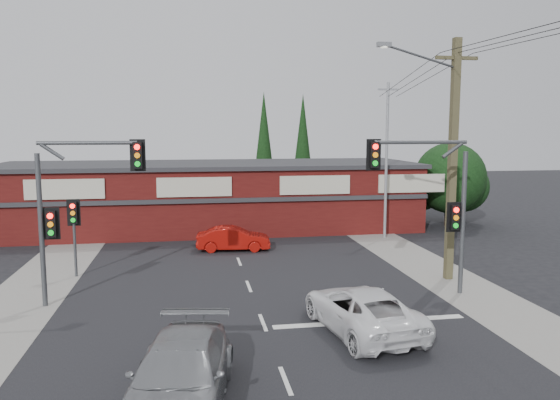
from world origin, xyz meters
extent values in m
plane|color=black|center=(0.00, 0.00, 0.00)|extent=(120.00, 120.00, 0.00)
cube|color=black|center=(0.00, 5.00, 0.01)|extent=(14.00, 70.00, 0.01)
cube|color=gray|center=(-8.50, 5.00, 0.01)|extent=(3.00, 70.00, 0.02)
cube|color=gray|center=(8.50, 5.00, 0.01)|extent=(3.00, 70.00, 0.02)
cube|color=silver|center=(3.50, -1.50, 0.01)|extent=(6.50, 0.35, 0.01)
imported|color=white|center=(2.96, -2.25, 0.71)|extent=(3.08, 5.40, 1.42)
imported|color=#929496|center=(-2.60, -6.18, 0.77)|extent=(2.98, 5.59, 1.54)
imported|color=#A21009|center=(-0.06, 10.08, 0.63)|extent=(3.93, 1.66, 1.26)
cube|color=silver|center=(0.00, -5.25, 0.01)|extent=(0.12, 1.60, 0.01)
cube|color=silver|center=(0.00, -1.00, 0.01)|extent=(0.12, 1.60, 0.01)
cube|color=silver|center=(0.00, 3.25, 0.01)|extent=(0.12, 1.60, 0.01)
cube|color=silver|center=(0.00, 7.50, 0.01)|extent=(0.12, 1.60, 0.01)
cube|color=silver|center=(0.00, 11.75, 0.01)|extent=(0.12, 1.60, 0.01)
cube|color=silver|center=(0.00, 16.00, 0.01)|extent=(0.12, 1.60, 0.01)
cube|color=silver|center=(0.00, 20.25, 0.01)|extent=(0.12, 1.60, 0.01)
cube|color=silver|center=(0.00, 24.50, 0.01)|extent=(0.12, 1.60, 0.01)
cube|color=silver|center=(0.00, 28.75, 0.01)|extent=(0.12, 1.60, 0.01)
cube|color=silver|center=(0.00, 33.00, 0.01)|extent=(0.12, 1.60, 0.01)
cube|color=silver|center=(0.00, 37.25, 0.01)|extent=(0.12, 1.60, 0.01)
cube|color=#440E0D|center=(-1.00, 17.00, 2.00)|extent=(26.00, 8.00, 4.00)
cube|color=#2D2D30|center=(-1.00, 17.00, 4.10)|extent=(26.40, 8.40, 0.25)
cube|color=beige|center=(-9.00, 12.95, 3.10)|extent=(4.20, 0.12, 1.10)
cube|color=beige|center=(-2.00, 12.95, 3.10)|extent=(4.20, 0.12, 1.10)
cube|color=beige|center=(5.00, 12.95, 3.10)|extent=(4.20, 0.12, 1.10)
cube|color=beige|center=(11.00, 12.95, 3.10)|extent=(4.20, 0.12, 1.10)
cube|color=#2D2D30|center=(-1.00, 12.90, 2.30)|extent=(26.00, 0.15, 0.25)
cylinder|color=#2D2116|center=(14.50, 15.00, 0.90)|extent=(0.50, 0.50, 1.80)
sphere|color=black|center=(14.50, 15.00, 3.20)|extent=(4.60, 4.60, 4.60)
sphere|color=black|center=(16.00, 16.00, 2.50)|extent=(3.40, 3.40, 3.40)
sphere|color=black|center=(13.20, 16.40, 2.30)|extent=(2.80, 2.80, 2.80)
cylinder|color=#2D2116|center=(3.50, 24.00, 1.00)|extent=(0.24, 0.24, 2.00)
cone|color=black|center=(3.50, 24.00, 5.50)|extent=(1.80, 1.80, 7.50)
cylinder|color=#2D2116|center=(7.00, 26.00, 1.00)|extent=(0.24, 0.24, 2.00)
cone|color=black|center=(7.00, 26.00, 5.50)|extent=(1.80, 1.80, 7.50)
cylinder|color=#47494C|center=(-7.50, 2.00, 2.75)|extent=(0.18, 0.18, 5.50)
cylinder|color=#47494C|center=(-5.80, 2.00, 5.85)|extent=(3.40, 0.14, 0.14)
cylinder|color=#47494C|center=(-6.99, 2.00, 5.55)|extent=(0.82, 0.14, 0.63)
cube|color=black|center=(-4.10, 2.00, 5.40)|extent=(0.32, 0.22, 0.95)
cube|color=black|center=(-4.10, 2.07, 5.40)|extent=(0.55, 0.04, 1.15)
cylinder|color=#FF0C07|center=(-4.10, 1.87, 5.70)|extent=(0.20, 0.06, 0.20)
cylinder|color=orange|center=(-4.10, 1.87, 5.40)|extent=(0.20, 0.06, 0.20)
cylinder|color=#0CE526|center=(-4.10, 1.87, 5.10)|extent=(0.20, 0.06, 0.20)
cube|color=black|center=(-7.15, 2.00, 3.00)|extent=(0.32, 0.22, 0.95)
cube|color=black|center=(-7.15, 2.07, 3.00)|extent=(0.55, 0.04, 1.15)
cylinder|color=#FF0C07|center=(-7.15, 1.87, 3.30)|extent=(0.20, 0.06, 0.20)
cylinder|color=orange|center=(-7.15, 1.87, 3.00)|extent=(0.20, 0.06, 0.20)
cylinder|color=#0CE526|center=(-7.15, 1.87, 2.70)|extent=(0.20, 0.06, 0.20)
cylinder|color=#47494C|center=(8.00, 1.00, 2.75)|extent=(0.18, 0.18, 5.50)
cylinder|color=#47494C|center=(6.20, 1.00, 5.85)|extent=(3.60, 0.14, 0.14)
cylinder|color=#47494C|center=(7.46, 1.00, 5.55)|extent=(0.82, 0.14, 0.63)
cube|color=black|center=(4.40, 1.00, 5.40)|extent=(0.32, 0.22, 0.95)
cube|color=black|center=(4.40, 1.07, 5.40)|extent=(0.55, 0.04, 1.15)
cylinder|color=#FF0C07|center=(4.40, 0.87, 5.70)|extent=(0.20, 0.06, 0.20)
cylinder|color=orange|center=(4.40, 0.87, 5.40)|extent=(0.20, 0.06, 0.20)
cylinder|color=#0CE526|center=(4.40, 0.87, 5.10)|extent=(0.20, 0.06, 0.20)
cube|color=black|center=(7.65, 1.00, 3.00)|extent=(0.32, 0.22, 0.95)
cube|color=black|center=(7.65, 1.07, 3.00)|extent=(0.55, 0.04, 1.15)
cylinder|color=#FF0C07|center=(7.65, 0.87, 3.30)|extent=(0.20, 0.06, 0.20)
cylinder|color=orange|center=(7.65, 0.87, 3.00)|extent=(0.20, 0.06, 0.20)
cylinder|color=#0CE526|center=(7.65, 0.87, 2.70)|extent=(0.20, 0.06, 0.20)
cylinder|color=#47494C|center=(-7.20, 6.00, 1.50)|extent=(0.12, 0.12, 3.00)
cube|color=black|center=(-7.20, 6.00, 2.80)|extent=(0.32, 0.22, 0.95)
cube|color=black|center=(-7.20, 6.07, 2.80)|extent=(0.55, 0.04, 1.15)
cylinder|color=#FF0C07|center=(-7.20, 5.87, 3.10)|extent=(0.20, 0.06, 0.20)
cylinder|color=orange|center=(-7.20, 5.87, 2.80)|extent=(0.20, 0.06, 0.20)
cylinder|color=#0CE526|center=(-7.20, 5.87, 2.50)|extent=(0.20, 0.06, 0.20)
cube|color=brown|center=(8.50, 3.00, 5.00)|extent=(0.30, 0.30, 10.00)
cube|color=brown|center=(8.50, 3.00, 9.20)|extent=(1.80, 0.14, 0.14)
cylinder|color=#47494C|center=(6.90, 2.85, 9.20)|extent=(3.23, 0.39, 0.89)
cube|color=slate|center=(5.30, 2.70, 9.60)|extent=(0.55, 0.25, 0.18)
cylinder|color=silver|center=(5.30, 2.70, 9.50)|extent=(0.28, 0.28, 0.05)
cylinder|color=gray|center=(9.00, 12.00, 4.50)|extent=(0.16, 0.16, 9.00)
cube|color=gray|center=(9.00, 12.00, 8.60)|extent=(1.20, 0.10, 0.10)
cylinder|color=black|center=(8.15, 7.50, 8.80)|extent=(0.73, 9.01, 1.22)
cylinder|color=black|center=(8.75, 7.50, 8.80)|extent=(0.52, 9.00, 1.22)
cylinder|color=black|center=(9.34, 7.50, 8.80)|extent=(0.31, 9.00, 1.22)
camera|label=1|loc=(-2.30, -18.13, 6.29)|focal=35.00mm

